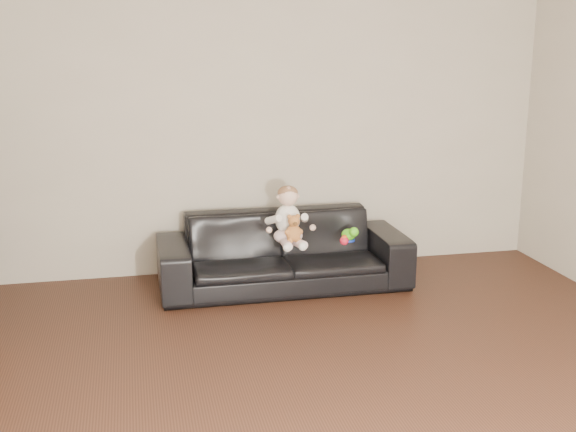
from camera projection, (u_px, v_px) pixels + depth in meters
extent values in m
plane|color=#B6AC99|center=(251.00, 117.00, 5.90)|extent=(5.00, 0.00, 5.00)
imported|color=black|center=(283.00, 251.00, 5.71)|extent=(1.95, 0.77, 0.57)
ellipsoid|color=#FBD4D7|center=(288.00, 236.00, 5.59)|extent=(0.25, 0.22, 0.12)
ellipsoid|color=white|center=(288.00, 219.00, 5.57)|extent=(0.21, 0.18, 0.24)
sphere|color=beige|center=(288.00, 196.00, 5.51)|extent=(0.17, 0.17, 0.15)
ellipsoid|color=#8C603F|center=(288.00, 193.00, 5.51)|extent=(0.17, 0.17, 0.11)
cylinder|color=#FBD4D7|center=(286.00, 244.00, 5.44)|extent=(0.09, 0.20, 0.07)
cylinder|color=#FBD4D7|center=(298.00, 243.00, 5.46)|extent=(0.09, 0.20, 0.07)
sphere|color=white|center=(288.00, 247.00, 5.35)|extent=(0.07, 0.07, 0.06)
sphere|color=white|center=(302.00, 247.00, 5.37)|extent=(0.07, 0.07, 0.06)
cylinder|color=white|center=(273.00, 220.00, 5.49)|extent=(0.07, 0.17, 0.10)
cylinder|color=white|center=(305.00, 218.00, 5.54)|extent=(0.07, 0.17, 0.10)
ellipsoid|color=#B56D33|center=(293.00, 233.00, 5.43)|extent=(0.12, 0.10, 0.13)
sphere|color=#B56D33|center=(294.00, 221.00, 5.40)|extent=(0.09, 0.09, 0.09)
sphere|color=#B56D33|center=(289.00, 217.00, 5.39)|extent=(0.04, 0.04, 0.03)
sphere|color=#B56D33|center=(298.00, 216.00, 5.40)|extent=(0.04, 0.04, 0.03)
sphere|color=#593819|center=(295.00, 224.00, 5.36)|extent=(0.04, 0.04, 0.03)
ellipsoid|color=#54D619|center=(348.00, 235.00, 5.68)|extent=(0.15, 0.16, 0.09)
sphere|color=red|center=(344.00, 241.00, 5.55)|extent=(0.08, 0.08, 0.07)
cylinder|color=#1732BF|center=(349.00, 240.00, 5.67)|extent=(0.11, 0.11, 0.01)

